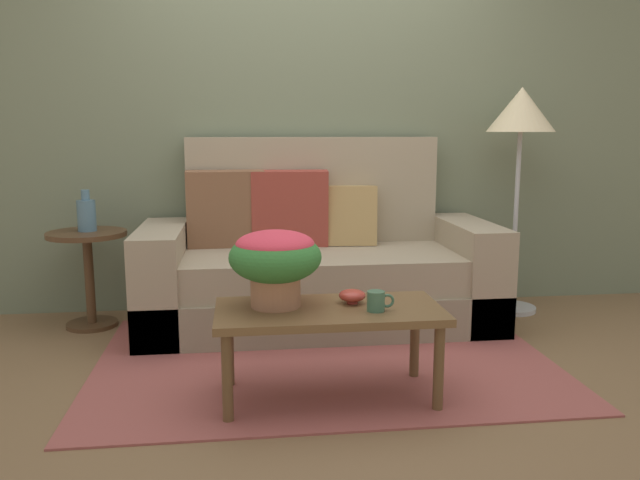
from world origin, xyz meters
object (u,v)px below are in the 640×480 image
Objects in this scene: coffee_table at (329,319)px; floor_lamp at (521,123)px; side_table at (88,261)px; couch at (316,268)px; table_vase at (87,214)px; potted_plant at (275,258)px; coffee_mug at (377,301)px; snack_bowl at (352,296)px.

coffee_table is 0.68× the size of floor_lamp.
side_table reaches higher than coffee_table.
couch is 1.42m from table_vase.
potted_plant reaches higher than coffee_mug.
floor_lamp is 1.92m from snack_bowl.
coffee_mug is (0.20, -0.07, 0.10)m from coffee_table.
floor_lamp is 3.58× the size of potted_plant.
side_table is at bearing 132.24° from potted_plant.
snack_bowl is (-1.29, -1.18, -0.78)m from floor_lamp.
snack_bowl is 0.48× the size of table_vase.
couch is 1.16m from coffee_table.
coffee_table is 1.79m from side_table.
potted_plant reaches higher than side_table.
side_table reaches higher than coffee_mug.
floor_lamp reaches higher than snack_bowl.
coffee_mug is 0.48× the size of table_vase.
side_table is 1.45× the size of potted_plant.
floor_lamp reaches higher than table_vase.
coffee_table is at bearing 159.27° from coffee_mug.
coffee_mug is (0.43, -0.13, -0.17)m from potted_plant.
coffee_table is at bearing -43.52° from side_table.
potted_plant is 1.63× the size of table_vase.
floor_lamp is at bearing 0.26° from side_table.
couch is 1.18m from potted_plant.
table_vase is (0.00, 0.02, 0.28)m from side_table.
coffee_mug reaches higher than coffee_table.
potted_plant is 1.60m from table_vase.
coffee_mug is (1.50, -1.31, 0.06)m from side_table.
couch reaches higher than coffee_mug.
snack_bowl is 1.86m from table_vase.
coffee_table is 8.28× the size of coffee_mug.
couch is 5.25× the size of potted_plant.
side_table is 1.99m from coffee_mug.
couch is 1.60m from floor_lamp.
floor_lamp is at bearing 47.59° from coffee_mug.
floor_lamp reaches higher than coffee_table.
potted_plant is 3.37× the size of snack_bowl.
couch is 17.66× the size of snack_bowl.
table_vase is (-1.07, 1.20, 0.05)m from potted_plant.
potted_plant is at bearing -143.94° from floor_lamp.
table_vase reaches higher than coffee_mug.
coffee_mug is 0.16m from snack_bowl.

